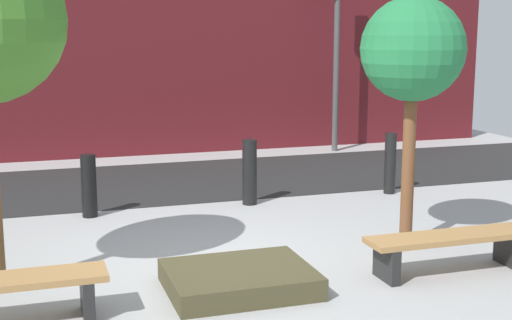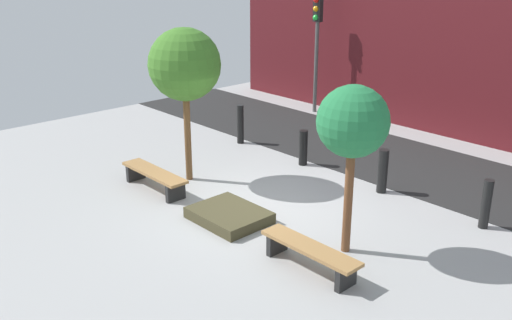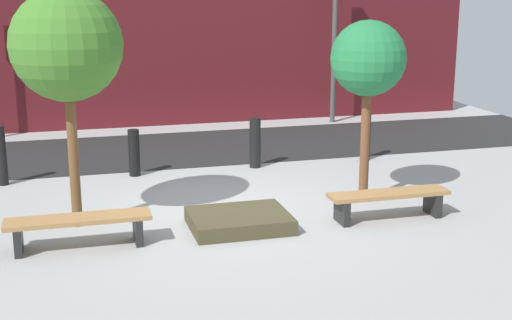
# 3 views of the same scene
# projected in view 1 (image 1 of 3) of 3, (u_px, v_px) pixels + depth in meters

# --- Properties ---
(ground_plane) EXTENTS (18.00, 18.00, 0.00)m
(ground_plane) POSITION_uv_depth(u_px,v_px,m) (220.00, 266.00, 7.71)
(ground_plane) COLOR #9F9F9F
(road_strip) EXTENTS (18.00, 3.35, 0.01)m
(road_strip) POSITION_uv_depth(u_px,v_px,m) (150.00, 182.00, 11.90)
(road_strip) COLOR #242424
(road_strip) RESTS_ON ground
(building_facade) EXTENTS (16.20, 0.50, 3.86)m
(building_facade) POSITION_uv_depth(u_px,v_px,m) (123.00, 59.00, 14.27)
(building_facade) COLOR #511419
(building_facade) RESTS_ON ground
(bench_right) EXTENTS (1.85, 0.42, 0.42)m
(bench_right) POSITION_uv_depth(u_px,v_px,m) (450.00, 244.00, 7.46)
(bench_right) COLOR black
(bench_right) RESTS_ON ground
(planter_bed) EXTENTS (1.41, 1.12, 0.22)m
(planter_bed) POSITION_uv_depth(u_px,v_px,m) (239.00, 279.00, 7.00)
(planter_bed) COLOR #433D26
(planter_bed) RESTS_ON ground
(tree_behind_right_bench) EXTENTS (1.18, 1.18, 2.90)m
(tree_behind_right_bench) POSITION_uv_depth(u_px,v_px,m) (413.00, 52.00, 7.96)
(tree_behind_right_bench) COLOR brown
(tree_behind_right_bench) RESTS_ON ground
(bollard_left) EXTENTS (0.21, 0.21, 0.86)m
(bollard_left) POSITION_uv_depth(u_px,v_px,m) (89.00, 186.00, 9.67)
(bollard_left) COLOR black
(bollard_left) RESTS_ON ground
(bollard_center) EXTENTS (0.21, 0.21, 0.96)m
(bollard_center) POSITION_uv_depth(u_px,v_px,m) (250.00, 172.00, 10.36)
(bollard_center) COLOR black
(bollard_center) RESTS_ON ground
(bollard_right) EXTENTS (0.18, 0.18, 0.95)m
(bollard_right) POSITION_uv_depth(u_px,v_px,m) (390.00, 163.00, 11.06)
(bollard_right) COLOR black
(bollard_right) RESTS_ON ground
(traffic_light_mid_west) EXTENTS (0.28, 0.27, 3.94)m
(traffic_light_mid_west) POSITION_uv_depth(u_px,v_px,m) (337.00, 20.00, 14.54)
(traffic_light_mid_west) COLOR #474747
(traffic_light_mid_west) RESTS_ON ground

